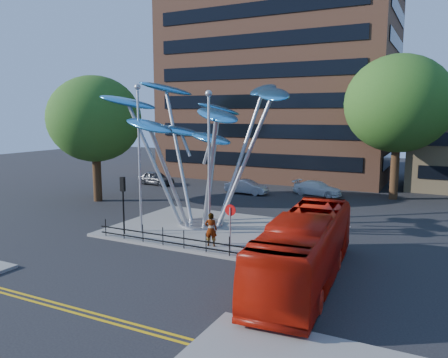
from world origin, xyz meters
The scene contains 18 objects.
ground centered at (0.00, 0.00, 0.00)m, with size 120.00×120.00×0.00m, color black.
traffic_island centered at (-1.00, 6.00, 0.07)m, with size 12.00×9.00×0.15m, color slate.
double_yellow_near centered at (0.00, -6.00, 0.01)m, with size 40.00×0.12×0.01m, color gold.
double_yellow_far centered at (0.00, -6.30, 0.01)m, with size 40.00×0.12×0.01m, color gold.
brick_tower centered at (-6.00, 32.00, 15.00)m, with size 25.00×15.00×30.00m, color brown.
tree_right centered at (8.00, 22.00, 8.04)m, with size 8.80×8.80×12.11m.
tree_left centered at (-14.00, 10.00, 6.79)m, with size 7.60×7.60×10.32m.
leaf_sculpture centered at (-2.07, 6.68, 6.87)m, with size 12.72×9.54×9.51m.
street_lamp_left centered at (-4.50, 3.50, 5.36)m, with size 0.36×0.36×8.80m.
street_lamp_right centered at (0.50, 3.00, 5.09)m, with size 0.36×0.36×8.30m.
traffic_light_island centered at (-5.00, 2.50, 2.61)m, with size 0.28×0.18×3.42m.
no_entry_sign_island centered at (2.00, 2.52, 1.82)m, with size 0.60×0.10×2.45m.
pedestrian_railing_front centered at (-1.00, 1.70, 0.55)m, with size 10.00×0.06×1.00m.
red_bus centered at (6.60, 0.42, 1.50)m, with size 2.52×10.76×3.00m, color #A71507.
pedestrian centered at (0.75, 2.72, 1.07)m, with size 0.67×0.44×1.84m, color gray.
parked_car_left centered at (-14.64, 19.14, 0.69)m, with size 1.63×4.05×1.38m, color #3D3F45.
parked_car_mid centered at (-4.19, 18.56, 0.65)m, with size 1.37×3.92×1.29m, color #ABACB3.
parked_car_right centered at (1.75, 20.79, 0.63)m, with size 1.78×4.37×1.27m, color silver.
Camera 1 is at (11.66, -17.26, 7.21)m, focal length 35.00 mm.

